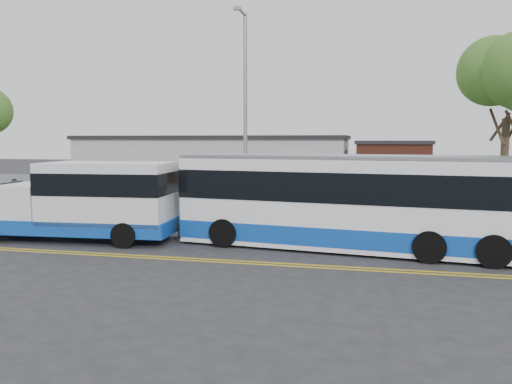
% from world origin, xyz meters
% --- Properties ---
extents(ground, '(140.00, 140.00, 0.00)m').
position_xyz_m(ground, '(0.00, 0.00, 0.00)').
color(ground, '#28282B').
rests_on(ground, ground).
extents(lane_line_north, '(70.00, 0.12, 0.01)m').
position_xyz_m(lane_line_north, '(0.00, -3.85, 0.01)').
color(lane_line_north, gold).
rests_on(lane_line_north, ground).
extents(lane_line_south, '(70.00, 0.12, 0.01)m').
position_xyz_m(lane_line_south, '(0.00, -4.15, 0.01)').
color(lane_line_south, gold).
rests_on(lane_line_south, ground).
extents(curb, '(80.00, 0.30, 0.15)m').
position_xyz_m(curb, '(0.00, 1.10, 0.07)').
color(curb, '#9E9B93').
rests_on(curb, ground).
extents(verge, '(80.00, 3.30, 0.10)m').
position_xyz_m(verge, '(0.00, 2.90, 0.05)').
color(verge, '#32501A').
rests_on(verge, ground).
extents(parking_lot, '(80.00, 25.00, 0.10)m').
position_xyz_m(parking_lot, '(0.00, 17.00, 0.05)').
color(parking_lot, '#4C4C4F').
rests_on(parking_lot, ground).
extents(commercial_building, '(25.40, 10.40, 4.35)m').
position_xyz_m(commercial_building, '(-6.00, 27.00, 2.18)').
color(commercial_building, '#9E9E99').
rests_on(commercial_building, ground).
extents(brick_wing, '(6.30, 7.30, 3.90)m').
position_xyz_m(brick_wing, '(10.50, 26.00, 1.96)').
color(brick_wing, brown).
rests_on(brick_wing, ground).
extents(tree_east, '(5.20, 5.20, 8.33)m').
position_xyz_m(tree_east, '(14.00, 3.00, 6.20)').
color(tree_east, '#36251D').
rests_on(tree_east, verge).
extents(streetlight_near, '(0.35, 1.53, 9.50)m').
position_xyz_m(streetlight_near, '(3.00, 2.73, 5.23)').
color(streetlight_near, gray).
rests_on(streetlight_near, verge).
extents(shuttle_bus, '(8.24, 3.16, 3.10)m').
position_xyz_m(shuttle_bus, '(-2.22, -1.75, 1.65)').
color(shuttle_bus, '#0F45AB').
rests_on(shuttle_bus, ground).
extents(transit_bus, '(12.59, 4.26, 3.43)m').
position_xyz_m(transit_bus, '(7.78, -1.09, 1.73)').
color(transit_bus, white).
rests_on(transit_bus, ground).
extents(pedestrian, '(0.78, 0.70, 1.79)m').
position_xyz_m(pedestrian, '(-10.18, 3.91, 0.99)').
color(pedestrian, black).
rests_on(pedestrian, verge).
extents(parked_car_a, '(1.72, 4.19, 1.35)m').
position_xyz_m(parked_car_a, '(-8.61, 13.30, 0.78)').
color(parked_car_a, '#9FA1A5').
rests_on(parked_car_a, parking_lot).
extents(parked_car_b, '(4.24, 5.09, 1.39)m').
position_xyz_m(parked_car_b, '(-11.61, 13.34, 0.80)').
color(parked_car_b, white).
rests_on(parked_car_b, parking_lot).
extents(grocery_bag_left, '(0.32, 0.32, 0.32)m').
position_xyz_m(grocery_bag_left, '(-10.48, 3.66, 0.26)').
color(grocery_bag_left, white).
rests_on(grocery_bag_left, verge).
extents(grocery_bag_right, '(0.32, 0.32, 0.32)m').
position_xyz_m(grocery_bag_right, '(-9.88, 4.16, 0.26)').
color(grocery_bag_right, white).
rests_on(grocery_bag_right, verge).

